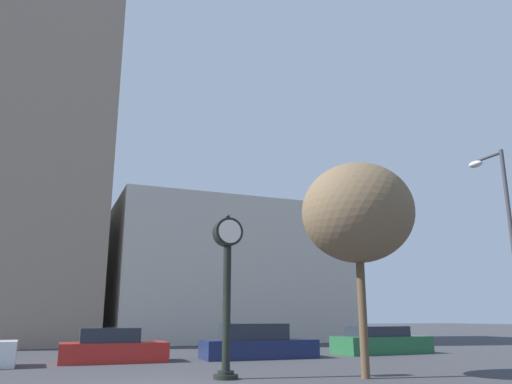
% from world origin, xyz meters
% --- Properties ---
extents(building_tall_tower, '(10.38, 12.00, 28.34)m').
position_xyz_m(building_tall_tower, '(-4.83, 24.00, 14.17)').
color(building_tall_tower, gray).
rests_on(building_tall_tower, ground_plane).
extents(building_storefront_row, '(16.47, 12.00, 9.48)m').
position_xyz_m(building_storefront_row, '(9.41, 24.00, 4.74)').
color(building_storefront_row, beige).
rests_on(building_storefront_row, ground_plane).
extents(street_clock, '(0.83, 0.68, 4.58)m').
position_xyz_m(street_clock, '(2.10, 1.79, 2.77)').
color(street_clock, black).
rests_on(street_clock, ground_plane).
extents(car_red, '(3.93, 1.87, 1.25)m').
position_xyz_m(car_red, '(-0.18, 8.30, 0.52)').
color(car_red, red).
rests_on(car_red, ground_plane).
extents(car_navy, '(4.76, 1.99, 1.39)m').
position_xyz_m(car_navy, '(5.54, 7.90, 0.58)').
color(car_navy, '#19234C').
rests_on(car_navy, ground_plane).
extents(car_green, '(4.57, 2.08, 1.24)m').
position_xyz_m(car_green, '(11.91, 8.28, 0.53)').
color(car_green, '#236038').
rests_on(car_green, ground_plane).
extents(street_lamp_right, '(0.36, 1.57, 7.46)m').
position_xyz_m(street_lamp_right, '(11.94, 0.81, 4.85)').
color(street_lamp_right, '#38383D').
rests_on(street_lamp_right, ground_plane).
extents(bare_tree, '(3.31, 3.31, 6.16)m').
position_xyz_m(bare_tree, '(5.71, 0.44, 4.65)').
color(bare_tree, brown).
rests_on(bare_tree, ground_plane).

